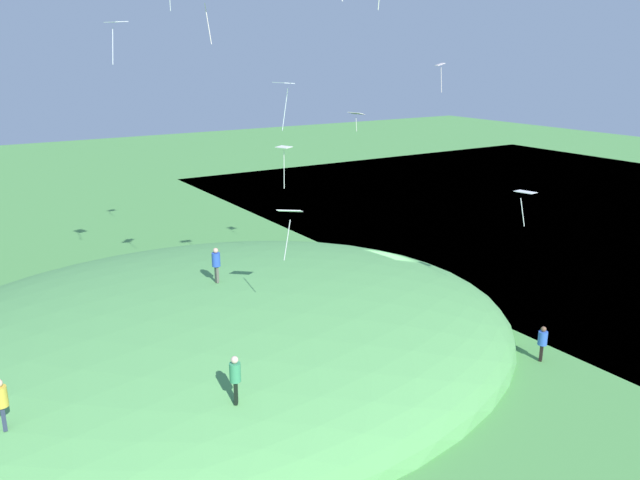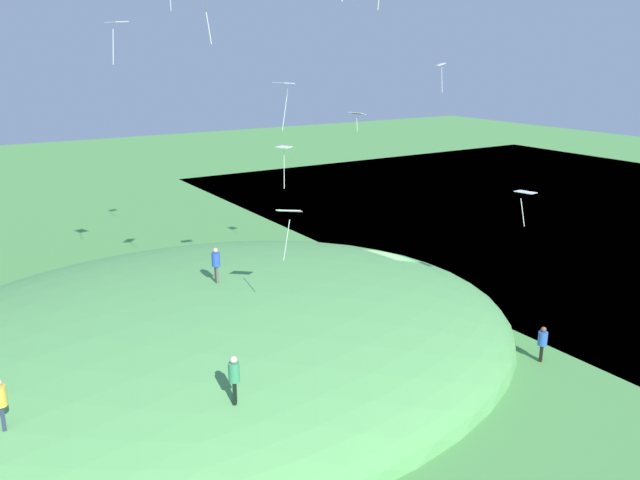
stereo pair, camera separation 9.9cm
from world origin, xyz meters
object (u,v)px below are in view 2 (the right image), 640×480
(kite_10, at_px, (289,214))
(kite_13, at_px, (525,194))
(kite_7, at_px, (284,86))
(mooring_post, at_px, (404,274))
(kite_9, at_px, (116,24))
(kite_4, at_px, (357,114))
(kite_3, at_px, (441,67))
(person_near_shore, at_px, (543,340))
(person_on_hilltop, at_px, (216,261))
(person_with_child, at_px, (0,398))
(kite_11, at_px, (284,151))
(person_walking_path, at_px, (234,374))

(kite_10, distance_m, kite_13, 11.21)
(kite_7, bearing_deg, mooring_post, -168.55)
(kite_9, height_order, kite_10, kite_9)
(kite_10, bearing_deg, kite_4, -133.59)
(mooring_post, bearing_deg, kite_13, 83.21)
(kite_3, bearing_deg, kite_7, 12.43)
(person_near_shore, height_order, kite_3, kite_3)
(person_on_hilltop, bearing_deg, kite_10, 11.95)
(person_on_hilltop, distance_m, person_with_child, 10.88)
(mooring_post, bearing_deg, person_on_hilltop, 13.69)
(kite_7, distance_m, kite_10, 7.98)
(kite_3, xyz_separation_m, mooring_post, (2.81, 0.78, -11.98))
(person_with_child, height_order, kite_10, kite_10)
(kite_7, bearing_deg, kite_9, -42.70)
(kite_11, height_order, kite_13, kite_11)
(kite_13, bearing_deg, person_with_child, -1.97)
(person_on_hilltop, bearing_deg, kite_13, 60.67)
(person_near_shore, distance_m, kite_4, 18.34)
(person_walking_path, relative_size, kite_11, 0.82)
(kite_3, xyz_separation_m, kite_7, (11.89, 2.62, -0.68))
(person_on_hilltop, relative_size, kite_13, 1.04)
(person_walking_path, height_order, kite_7, kite_7)
(kite_13, bearing_deg, kite_11, -42.34)
(person_with_child, height_order, kite_9, kite_9)
(kite_3, bearing_deg, person_walking_path, 32.25)
(kite_7, bearing_deg, kite_3, -167.57)
(person_on_hilltop, relative_size, kite_4, 1.34)
(kite_3, bearing_deg, person_on_hilltop, 14.01)
(kite_10, bearing_deg, kite_7, -117.80)
(kite_4, bearing_deg, kite_7, 36.90)
(kite_9, bearing_deg, person_walking_path, 85.11)
(kite_3, bearing_deg, person_with_child, 20.34)
(person_on_hilltop, bearing_deg, kite_3, 101.41)
(person_on_hilltop, distance_m, mooring_post, 14.35)
(person_on_hilltop, relative_size, mooring_post, 1.75)
(kite_7, relative_size, kite_9, 1.12)
(person_near_shore, distance_m, kite_13, 6.50)
(kite_4, relative_size, kite_11, 0.58)
(person_with_child, height_order, kite_4, kite_4)
(person_walking_path, relative_size, kite_4, 1.41)
(kite_7, bearing_deg, person_on_hilltop, 18.30)
(person_on_hilltop, bearing_deg, person_with_child, -62.48)
(kite_4, bearing_deg, kite_3, 127.82)
(person_walking_path, height_order, kite_9, kite_9)
(kite_13, bearing_deg, kite_7, -43.61)
(person_near_shore, height_order, kite_10, kite_10)
(kite_13, bearing_deg, mooring_post, -96.79)
(person_on_hilltop, xyz_separation_m, person_with_child, (9.35, 5.42, -1.22))
(kite_9, bearing_deg, kite_4, -175.41)
(kite_3, relative_size, kite_11, 0.83)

